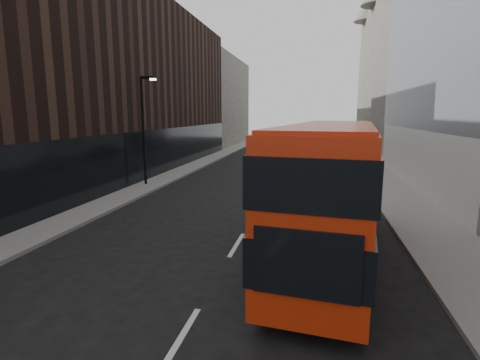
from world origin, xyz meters
The scene contains 12 objects.
sidewalk_right centered at (7.50, 25.00, 0.07)m, with size 3.00×80.00×0.15m, color slate.
sidewalk_left centered at (-8.00, 25.00, 0.07)m, with size 2.00×80.00×0.15m, color slate.
building_modern_block centered at (11.47, 21.00, 9.90)m, with size 5.03×22.00×20.00m.
building_victorian centered at (11.38, 44.00, 9.66)m, with size 6.50×24.00×21.00m.
building_left_mid centered at (-11.50, 30.00, 7.00)m, with size 5.00×24.00×14.00m, color black.
building_left_far centered at (-11.50, 52.00, 6.50)m, with size 5.00×20.00×13.00m, color #5E5B53.
street_lamp centered at (-8.22, 18.00, 4.18)m, with size 1.06×0.22×7.00m.
red_bus centered at (3.28, 7.53, 2.48)m, with size 3.93×11.27×4.47m.
grey_bus centered at (1.81, 43.34, 1.80)m, with size 3.77×10.57×3.36m.
car_a centered at (2.37, 15.23, 0.61)m, with size 1.44×3.57×1.22m, color black.
car_b centered at (1.73, 21.89, 0.79)m, with size 1.67×4.78×1.57m, color #92959A.
car_c centered at (1.79, 31.23, 0.76)m, with size 2.14×5.26×1.53m, color black.
Camera 1 is at (2.69, -4.95, 4.80)m, focal length 28.00 mm.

